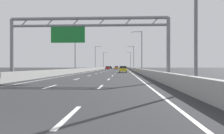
# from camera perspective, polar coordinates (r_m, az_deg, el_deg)

# --- Properties ---
(ground_plane) EXTENTS (260.00, 260.00, 0.00)m
(ground_plane) POSITION_cam_1_polar(r_m,az_deg,el_deg) (102.88, 0.96, -0.61)
(ground_plane) COLOR #2D2D30
(lane_dash_left_1) EXTENTS (0.16, 3.00, 0.01)m
(lane_dash_left_1) POSITION_cam_1_polar(r_m,az_deg,el_deg) (16.23, -15.82, -4.94)
(lane_dash_left_1) COLOR white
(lane_dash_left_1) RESTS_ON ground_plane
(lane_dash_left_2) EXTENTS (0.16, 3.00, 0.01)m
(lane_dash_left_2) POSITION_cam_1_polar(r_m,az_deg,el_deg) (24.90, -9.17, -3.14)
(lane_dash_left_2) COLOR white
(lane_dash_left_2) RESTS_ON ground_plane
(lane_dash_left_3) EXTENTS (0.16, 3.00, 0.01)m
(lane_dash_left_3) POSITION_cam_1_polar(r_m,az_deg,el_deg) (33.74, -5.99, -2.26)
(lane_dash_left_3) COLOR white
(lane_dash_left_3) RESTS_ON ground_plane
(lane_dash_left_4) EXTENTS (0.16, 3.00, 0.01)m
(lane_dash_left_4) POSITION_cam_1_polar(r_m,az_deg,el_deg) (42.65, -4.13, -1.75)
(lane_dash_left_4) COLOR white
(lane_dash_left_4) RESTS_ON ground_plane
(lane_dash_left_5) EXTENTS (0.16, 3.00, 0.01)m
(lane_dash_left_5) POSITION_cam_1_polar(r_m,az_deg,el_deg) (51.59, -2.92, -1.41)
(lane_dash_left_5) COLOR white
(lane_dash_left_5) RESTS_ON ground_plane
(lane_dash_left_6) EXTENTS (0.16, 3.00, 0.01)m
(lane_dash_left_6) POSITION_cam_1_polar(r_m,az_deg,el_deg) (60.55, -2.07, -1.17)
(lane_dash_left_6) COLOR white
(lane_dash_left_6) RESTS_ON ground_plane
(lane_dash_left_7) EXTENTS (0.16, 3.00, 0.01)m
(lane_dash_left_7) POSITION_cam_1_polar(r_m,az_deg,el_deg) (69.52, -1.43, -0.99)
(lane_dash_left_7) COLOR white
(lane_dash_left_7) RESTS_ON ground_plane
(lane_dash_left_8) EXTENTS (0.16, 3.00, 0.01)m
(lane_dash_left_8) POSITION_cam_1_polar(r_m,az_deg,el_deg) (78.49, -0.94, -0.86)
(lane_dash_left_8) COLOR white
(lane_dash_left_8) RESTS_ON ground_plane
(lane_dash_left_9) EXTENTS (0.16, 3.00, 0.01)m
(lane_dash_left_9) POSITION_cam_1_polar(r_m,az_deg,el_deg) (87.48, -0.56, -0.75)
(lane_dash_left_9) COLOR white
(lane_dash_left_9) RESTS_ON ground_plane
(lane_dash_left_10) EXTENTS (0.16, 3.00, 0.01)m
(lane_dash_left_10) POSITION_cam_1_polar(r_m,az_deg,el_deg) (96.46, -0.24, -0.66)
(lane_dash_left_10) COLOR white
(lane_dash_left_10) RESTS_ON ground_plane
(lane_dash_left_11) EXTENTS (0.16, 3.00, 0.01)m
(lane_dash_left_11) POSITION_cam_1_polar(r_m,az_deg,el_deg) (105.45, 0.02, -0.58)
(lane_dash_left_11) COLOR white
(lane_dash_left_11) RESTS_ON ground_plane
(lane_dash_left_12) EXTENTS (0.16, 3.00, 0.01)m
(lane_dash_left_12) POSITION_cam_1_polar(r_m,az_deg,el_deg) (114.44, 0.24, -0.52)
(lane_dash_left_12) COLOR white
(lane_dash_left_12) RESTS_ON ground_plane
(lane_dash_left_13) EXTENTS (0.16, 3.00, 0.01)m
(lane_dash_left_13) POSITION_cam_1_polar(r_m,az_deg,el_deg) (123.43, 0.43, -0.47)
(lane_dash_left_13) COLOR white
(lane_dash_left_13) RESTS_ON ground_plane
(lane_dash_left_14) EXTENTS (0.16, 3.00, 0.01)m
(lane_dash_left_14) POSITION_cam_1_polar(r_m,az_deg,el_deg) (132.42, 0.60, -0.42)
(lane_dash_left_14) COLOR white
(lane_dash_left_14) RESTS_ON ground_plane
(lane_dash_left_15) EXTENTS (0.16, 3.00, 0.01)m
(lane_dash_left_15) POSITION_cam_1_polar(r_m,az_deg,el_deg) (141.41, 0.74, -0.38)
(lane_dash_left_15) COLOR white
(lane_dash_left_15) RESTS_ON ground_plane
(lane_dash_left_16) EXTENTS (0.16, 3.00, 0.01)m
(lane_dash_left_16) POSITION_cam_1_polar(r_m,az_deg,el_deg) (150.41, 0.86, -0.35)
(lane_dash_left_16) COLOR white
(lane_dash_left_16) RESTS_ON ground_plane
(lane_dash_left_17) EXTENTS (0.16, 3.00, 0.01)m
(lane_dash_left_17) POSITION_cam_1_polar(r_m,az_deg,el_deg) (159.40, 0.97, -0.32)
(lane_dash_left_17) COLOR white
(lane_dash_left_17) RESTS_ON ground_plane
(lane_dash_right_0) EXTENTS (0.16, 3.00, 0.01)m
(lane_dash_right_0) POSITION_cam_1_polar(r_m,az_deg,el_deg) (6.66, -11.13, -12.40)
(lane_dash_right_0) COLOR white
(lane_dash_right_0) RESTS_ON ground_plane
(lane_dash_right_1) EXTENTS (0.16, 3.00, 0.01)m
(lane_dash_right_1) POSITION_cam_1_polar(r_m,az_deg,el_deg) (15.46, -3.02, -5.19)
(lane_dash_right_1) COLOR white
(lane_dash_right_1) RESTS_ON ground_plane
(lane_dash_right_2) EXTENTS (0.16, 3.00, 0.01)m
(lane_dash_right_2) POSITION_cam_1_polar(r_m,az_deg,el_deg) (24.40, -0.86, -3.21)
(lane_dash_right_2) COLOR white
(lane_dash_right_2) RESTS_ON ground_plane
(lane_dash_right_3) EXTENTS (0.16, 3.00, 0.01)m
(lane_dash_right_3) POSITION_cam_1_polar(r_m,az_deg,el_deg) (33.38, 0.13, -2.29)
(lane_dash_right_3) COLOR white
(lane_dash_right_3) RESTS_ON ground_plane
(lane_dash_right_4) EXTENTS (0.16, 3.00, 0.01)m
(lane_dash_right_4) POSITION_cam_1_polar(r_m,az_deg,el_deg) (42.36, 0.71, -1.76)
(lane_dash_right_4) COLOR white
(lane_dash_right_4) RESTS_ON ground_plane
(lane_dash_right_5) EXTENTS (0.16, 3.00, 0.01)m
(lane_dash_right_5) POSITION_cam_1_polar(r_m,az_deg,el_deg) (51.36, 1.08, -1.42)
(lane_dash_right_5) COLOR white
(lane_dash_right_5) RESTS_ON ground_plane
(lane_dash_right_6) EXTENTS (0.16, 3.00, 0.01)m
(lane_dash_right_6) POSITION_cam_1_polar(r_m,az_deg,el_deg) (60.35, 1.34, -1.17)
(lane_dash_right_6) COLOR white
(lane_dash_right_6) RESTS_ON ground_plane
(lane_dash_right_7) EXTENTS (0.16, 3.00, 0.01)m
(lane_dash_right_7) POSITION_cam_1_polar(r_m,az_deg,el_deg) (69.34, 1.54, -1.00)
(lane_dash_right_7) COLOR white
(lane_dash_right_7) RESTS_ON ground_plane
(lane_dash_right_8) EXTENTS (0.16, 3.00, 0.01)m
(lane_dash_right_8) POSITION_cam_1_polar(r_m,az_deg,el_deg) (78.34, 1.68, -0.86)
(lane_dash_right_8) COLOR white
(lane_dash_right_8) RESTS_ON ground_plane
(lane_dash_right_9) EXTENTS (0.16, 3.00, 0.01)m
(lane_dash_right_9) POSITION_cam_1_polar(r_m,az_deg,el_deg) (87.34, 1.80, -0.75)
(lane_dash_right_9) COLOR white
(lane_dash_right_9) RESTS_ON ground_plane
(lane_dash_right_10) EXTENTS (0.16, 3.00, 0.01)m
(lane_dash_right_10) POSITION_cam_1_polar(r_m,az_deg,el_deg) (96.33, 1.90, -0.66)
(lane_dash_right_10) COLOR white
(lane_dash_right_10) RESTS_ON ground_plane
(lane_dash_right_11) EXTENTS (0.16, 3.00, 0.01)m
(lane_dash_right_11) POSITION_cam_1_polar(r_m,az_deg,el_deg) (105.33, 1.98, -0.58)
(lane_dash_right_11) COLOR white
(lane_dash_right_11) RESTS_ON ground_plane
(lane_dash_right_12) EXTENTS (0.16, 3.00, 0.01)m
(lane_dash_right_12) POSITION_cam_1_polar(r_m,az_deg,el_deg) (114.33, 2.05, -0.52)
(lane_dash_right_12) COLOR white
(lane_dash_right_12) RESTS_ON ground_plane
(lane_dash_right_13) EXTENTS (0.16, 3.00, 0.01)m
(lane_dash_right_13) POSITION_cam_1_polar(r_m,az_deg,el_deg) (123.33, 2.10, -0.47)
(lane_dash_right_13) COLOR white
(lane_dash_right_13) RESTS_ON ground_plane
(lane_dash_right_14) EXTENTS (0.16, 3.00, 0.01)m
(lane_dash_right_14) POSITION_cam_1_polar(r_m,az_deg,el_deg) (132.33, 2.15, -0.42)
(lane_dash_right_14) COLOR white
(lane_dash_right_14) RESTS_ON ground_plane
(lane_dash_right_15) EXTENTS (0.16, 3.00, 0.01)m
(lane_dash_right_15) POSITION_cam_1_polar(r_m,az_deg,el_deg) (141.33, 2.20, -0.38)
(lane_dash_right_15) COLOR white
(lane_dash_right_15) RESTS_ON ground_plane
(lane_dash_right_16) EXTENTS (0.16, 3.00, 0.01)m
(lane_dash_right_16) POSITION_cam_1_polar(r_m,az_deg,el_deg) (150.33, 2.23, -0.35)
(lane_dash_right_16) COLOR white
(lane_dash_right_16) RESTS_ON ground_plane
(lane_dash_right_17) EXTENTS (0.16, 3.00, 0.01)m
(lane_dash_right_17) POSITION_cam_1_polar(r_m,az_deg,el_deg) (159.33, 2.27, -0.32)
(lane_dash_right_17) COLOR white
(lane_dash_right_17) RESTS_ON ground_plane
(edge_line_left) EXTENTS (0.16, 176.00, 0.01)m
(edge_line_left) POSITION_cam_1_polar(r_m,az_deg,el_deg) (91.23, -2.59, -0.71)
(edge_line_left) COLOR white
(edge_line_left) RESTS_ON ground_plane
(edge_line_right) EXTENTS (0.16, 176.00, 0.01)m
(edge_line_right) POSITION_cam_1_polar(r_m,az_deg,el_deg) (90.84, 4.02, -0.71)
(edge_line_right) COLOR white
(edge_line_right) RESTS_ON ground_plane
(barrier_left) EXTENTS (0.45, 220.00, 0.95)m
(barrier_left) POSITION_cam_1_polar(r_m,az_deg,el_deg) (113.28, -2.37, -0.29)
(barrier_left) COLOR #9E9E99
(barrier_left) RESTS_ON ground_plane
(barrier_right) EXTENTS (0.45, 220.00, 0.95)m
(barrier_right) POSITION_cam_1_polar(r_m,az_deg,el_deg) (112.87, 4.63, -0.29)
(barrier_right) COLOR #9E9E99
(barrier_right) RESTS_ON ground_plane
(sign_gantry) EXTENTS (15.95, 0.36, 6.36)m
(sign_gantry) POSITION_cam_1_polar(r_m,az_deg,el_deg) (22.10, -6.78, 8.97)
(sign_gantry) COLOR gray
(sign_gantry) RESTS_ON ground_plane
(streetlamp_right_near) EXTENTS (2.58, 0.28, 9.50)m
(streetlamp_right_near) POSITION_cam_1_polar(r_m,az_deg,el_deg) (14.40, 20.05, 16.06)
(streetlamp_right_near) COLOR slate
(streetlamp_right_near) RESTS_ON ground_plane
(streetlamp_left_mid) EXTENTS (2.58, 0.28, 9.50)m
(streetlamp_left_mid) POSITION_cam_1_polar(r_m,az_deg,el_deg) (51.66, -9.31, 4.57)
(streetlamp_left_mid) COLOR slate
(streetlamp_left_mid) RESTS_ON ground_plane
(streetlamp_right_mid) EXTENTS (2.58, 0.28, 9.50)m
(streetlamp_right_mid) POSITION_cam_1_polar(r_m,az_deg,el_deg) (50.67, 7.49, 4.66)
(streetlamp_right_mid) COLOR slate
(streetlamp_right_mid) RESTS_ON ground_plane
(streetlamp_left_far) EXTENTS (2.58, 0.28, 9.50)m
(streetlamp_left_far) POSITION_cam_1_polar(r_m,az_deg,el_deg) (88.23, -4.23, 2.76)
(streetlamp_left_far) COLOR slate
(streetlamp_left_far) RESTS_ON ground_plane
(streetlamp_right_far) EXTENTS (2.58, 0.28, 9.50)m
(streetlamp_right_far) POSITION_cam_1_polar(r_m,az_deg,el_deg) (87.66, 5.51, 2.78)
(streetlamp_right_far) COLOR slate
(streetlamp_right_far) RESTS_ON ground_plane
(streetlamp_left_distant) EXTENTS (2.58, 0.28, 9.50)m
(streetlamp_left_distant) POSITION_cam_1_polar(r_m,az_deg,el_deg) (125.12, -2.14, 2.01)
(streetlamp_left_distant) COLOR slate
(streetlamp_left_distant) RESTS_ON ground_plane
(streetlamp_right_distant) EXTENTS (2.58, 0.28, 9.50)m
(streetlamp_right_distant) POSITION_cam_1_polar(r_m,az_deg,el_deg) (124.72, 4.72, 2.01)
(streetlamp_right_distant) COLOR slate
(streetlamp_right_distant) RESTS_ON ground_plane
(red_car) EXTENTS (1.76, 4.49, 1.47)m
(red_car) POSITION_cam_1_polar(r_m,az_deg,el_deg) (99.42, -1.17, -0.19)
(red_car) COLOR red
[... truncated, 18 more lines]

